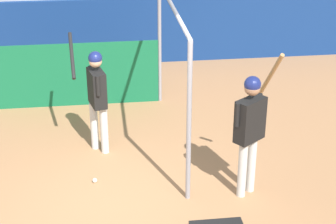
% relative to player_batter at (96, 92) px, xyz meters
% --- Properties ---
extents(ground_plane, '(60.00, 60.00, 0.00)m').
position_rel_player_batter_xyz_m(ground_plane, '(0.19, -1.75, -1.09)').
color(ground_plane, '#A8754C').
extents(outfield_wall, '(24.00, 0.12, 1.58)m').
position_rel_player_batter_xyz_m(outfield_wall, '(0.19, 4.32, -0.30)').
color(outfield_wall, navy).
rests_on(outfield_wall, ground).
extents(batting_cage, '(3.49, 3.70, 2.48)m').
position_rel_player_batter_xyz_m(batting_cage, '(-0.44, 1.34, 0.03)').
color(batting_cage, gray).
rests_on(batting_cage, ground).
extents(player_batter, '(0.59, 0.87, 1.96)m').
position_rel_player_batter_xyz_m(player_batter, '(0.00, 0.00, 0.00)').
color(player_batter, silver).
rests_on(player_batter, ground).
extents(player_waiting, '(0.68, 0.74, 2.22)m').
position_rel_player_batter_xyz_m(player_waiting, '(2.17, -1.62, 0.07)').
color(player_waiting, silver).
rests_on(player_waiting, ground).
extents(baseball, '(0.07, 0.07, 0.07)m').
position_rel_player_batter_xyz_m(baseball, '(-0.09, -1.05, -1.05)').
color(baseball, white).
rests_on(baseball, ground).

